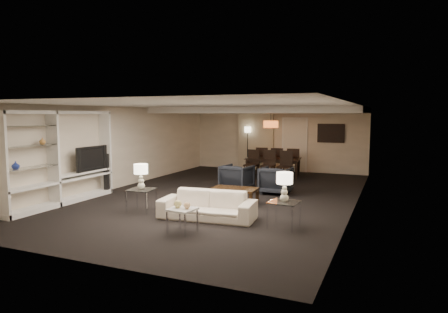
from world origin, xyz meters
TOP-DOWN VIEW (x-y plane):
  - floor at (0.00, 0.00)m, footprint 11.00×11.00m
  - ceiling at (0.00, 0.00)m, footprint 7.00×11.00m
  - wall_back at (0.00, 5.50)m, footprint 7.00×0.02m
  - wall_front at (0.00, -5.50)m, footprint 7.00×0.02m
  - wall_left at (-3.50, 0.00)m, footprint 0.02×11.00m
  - wall_right at (3.50, 0.00)m, footprint 0.02×11.00m
  - ceiling_soffit at (0.00, 3.50)m, footprint 7.00×4.00m
  - curtains at (-0.90, 5.42)m, footprint 1.50×0.12m
  - door at (0.70, 5.47)m, footprint 0.90×0.05m
  - painting at (2.10, 5.46)m, footprint 0.95×0.04m
  - media_unit at (-3.31, -2.60)m, footprint 0.38×3.40m
  - pendant_light at (0.30, 3.50)m, footprint 0.52×0.52m
  - sofa at (0.66, -2.46)m, footprint 2.14×1.01m
  - coffee_table at (0.66, -0.86)m, footprint 1.16×0.71m
  - armchair_left at (0.06, 0.84)m, footprint 0.92×0.94m
  - armchair_right at (1.26, 0.84)m, footprint 0.85×0.87m
  - side_table_left at (-1.04, -2.46)m, footprint 0.63×0.63m
  - side_table_right at (2.36, -2.46)m, footprint 0.61×0.61m
  - table_lamp_left at (-1.04, -2.46)m, footprint 0.36×0.36m
  - table_lamp_right at (2.36, -2.46)m, footprint 0.33×0.33m
  - marble_table at (0.66, -3.56)m, footprint 0.53×0.53m
  - gold_gourd_a at (0.56, -3.56)m, footprint 0.15×0.15m
  - gold_gourd_b at (0.76, -3.56)m, footprint 0.13×0.13m
  - television at (-3.28, -1.67)m, footprint 1.14×0.15m
  - vase_blue at (-3.31, -3.92)m, footprint 0.17×0.17m
  - vase_amber at (-3.31, -3.16)m, footprint 0.15×0.15m
  - floor_speaker at (-3.20, -1.06)m, footprint 0.15×0.15m
  - dining_table at (0.32, 3.77)m, footprint 2.06×1.31m
  - chair_nl at (-0.28, 3.12)m, footprint 0.51×0.51m
  - chair_nm at (0.32, 3.12)m, footprint 0.48×0.48m
  - chair_nr at (0.92, 3.12)m, footprint 0.48×0.48m
  - chair_fl at (-0.28, 4.42)m, footprint 0.53×0.53m
  - chair_fm at (0.32, 4.42)m, footprint 0.50×0.50m
  - chair_fr at (0.92, 4.42)m, footprint 0.53×0.53m
  - floor_lamp at (-1.18, 5.20)m, footprint 0.31×0.31m

SIDE VIEW (x-z plane):
  - floor at x=0.00m, z-range 0.00..0.00m
  - coffee_table at x=0.66m, z-range 0.00..0.41m
  - marble_table at x=0.66m, z-range 0.00..0.47m
  - side_table_left at x=-1.04m, z-range 0.00..0.53m
  - side_table_right at x=2.36m, z-range 0.00..0.53m
  - sofa at x=0.66m, z-range 0.00..0.61m
  - dining_table at x=0.32m, z-range 0.00..0.69m
  - armchair_left at x=0.06m, z-range 0.00..0.77m
  - armchair_right at x=1.26m, z-range 0.00..0.77m
  - chair_nl at x=-0.28m, z-range 0.00..1.02m
  - chair_nm at x=0.32m, z-range 0.00..1.02m
  - chair_nr at x=0.92m, z-range 0.00..1.02m
  - chair_fl at x=-0.28m, z-range 0.00..1.02m
  - chair_fm at x=0.32m, z-range 0.00..1.02m
  - chair_fr at x=0.92m, z-range 0.00..1.02m
  - gold_gourd_b at x=0.76m, z-range 0.47..0.61m
  - gold_gourd_a at x=0.56m, z-range 0.47..0.63m
  - floor_speaker at x=-3.20m, z-range 0.00..1.15m
  - table_lamp_left at x=-1.04m, z-range 0.53..1.12m
  - table_lamp_right at x=2.36m, z-range 0.53..1.12m
  - floor_lamp at x=-1.18m, z-range 0.00..1.77m
  - door at x=0.70m, z-range 0.00..2.10m
  - television at x=-3.28m, z-range 0.75..1.41m
  - vase_blue at x=-3.31m, z-range 1.06..1.24m
  - media_unit at x=-3.31m, z-range 0.00..2.35m
  - curtains at x=-0.90m, z-range 0.00..2.40m
  - wall_back at x=0.00m, z-range 0.00..2.50m
  - wall_front at x=0.00m, z-range 0.00..2.50m
  - wall_left at x=-3.50m, z-range 0.00..2.50m
  - wall_right at x=3.50m, z-range 0.00..2.50m
  - painting at x=2.10m, z-range 1.23..1.88m
  - vase_amber at x=-3.31m, z-range 1.56..1.72m
  - pendant_light at x=0.30m, z-range 1.80..2.04m
  - ceiling_soffit at x=0.00m, z-range 2.30..2.50m
  - ceiling at x=0.00m, z-range 2.49..2.51m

